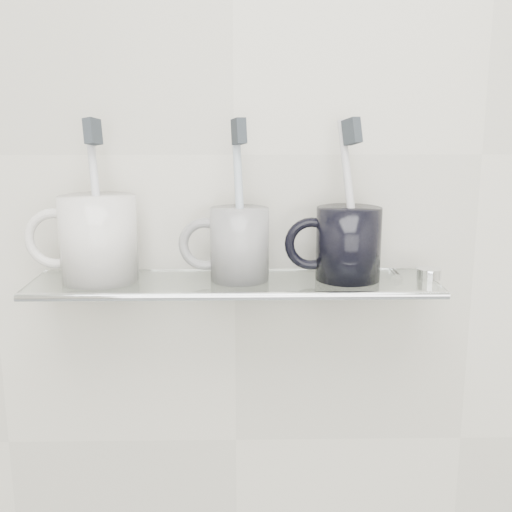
{
  "coord_description": "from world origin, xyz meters",
  "views": [
    {
      "loc": [
        0.01,
        0.27,
        1.3
      ],
      "look_at": [
        0.03,
        1.04,
        1.13
      ],
      "focal_mm": 45.0,
      "sensor_mm": 36.0,
      "label": 1
    }
  ],
  "objects_px": {
    "mug_left": "(99,239)",
    "mug_center": "(240,244)",
    "shelf_glass": "(234,284)",
    "mug_right": "(348,244)"
  },
  "relations": [
    {
      "from": "mug_center",
      "to": "mug_right",
      "type": "relative_size",
      "value": 1.0
    },
    {
      "from": "shelf_glass",
      "to": "mug_center",
      "type": "relative_size",
      "value": 5.59
    },
    {
      "from": "mug_right",
      "to": "shelf_glass",
      "type": "bearing_deg",
      "value": -167.84
    },
    {
      "from": "mug_left",
      "to": "mug_center",
      "type": "bearing_deg",
      "value": -24.24
    },
    {
      "from": "shelf_glass",
      "to": "mug_right",
      "type": "height_order",
      "value": "mug_right"
    },
    {
      "from": "shelf_glass",
      "to": "mug_left",
      "type": "relative_size",
      "value": 4.77
    },
    {
      "from": "mug_left",
      "to": "mug_right",
      "type": "height_order",
      "value": "mug_left"
    },
    {
      "from": "shelf_glass",
      "to": "mug_right",
      "type": "distance_m",
      "value": 0.15
    },
    {
      "from": "shelf_glass",
      "to": "mug_center",
      "type": "height_order",
      "value": "mug_center"
    },
    {
      "from": "shelf_glass",
      "to": "mug_right",
      "type": "bearing_deg",
      "value": 2.03
    }
  ]
}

